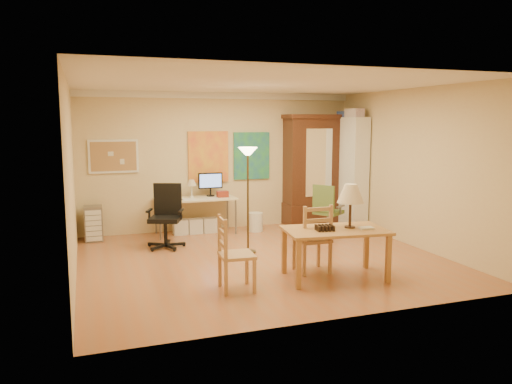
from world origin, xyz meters
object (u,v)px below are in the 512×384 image
object	(u,v)px
dining_table	(341,219)
computer_desk	(197,212)
bookshelf	(350,173)
office_chair_green	(327,222)
armoire	(313,177)
office_chair_black	(166,231)

from	to	relation	value
dining_table	computer_desk	bearing A→B (deg)	110.92
computer_desk	bookshelf	distance (m)	3.21
office_chair_green	armoire	size ratio (longest dim) A/B	0.43
office_chair_black	office_chair_green	world-z (taller)	office_chair_black
computer_desk	armoire	xyz separation A→B (m)	(2.49, 0.08, 0.57)
dining_table	office_chair_green	bearing A→B (deg)	66.70
dining_table	office_chair_black	distance (m)	3.21
office_chair_black	armoire	size ratio (longest dim) A/B	0.48
dining_table	computer_desk	distance (m)	3.60
office_chair_black	dining_table	bearing A→B (deg)	-50.63
armoire	office_chair_black	bearing A→B (deg)	-163.12
dining_table	office_chair_green	xyz separation A→B (m)	(0.99, 2.31, -0.55)
computer_desk	office_chair_green	xyz separation A→B (m)	(2.27, -1.03, -0.16)
computer_desk	office_chair_black	size ratio (longest dim) A/B	1.41
office_chair_black	armoire	distance (m)	3.44
computer_desk	office_chair_green	world-z (taller)	computer_desk
bookshelf	armoire	bearing A→B (deg)	144.94
dining_table	armoire	xyz separation A→B (m)	(1.22, 3.42, 0.18)
computer_desk	office_chair_green	distance (m)	2.50
office_chair_green	armoire	xyz separation A→B (m)	(0.22, 1.11, 0.73)
armoire	bookshelf	bearing A→B (deg)	-35.06
computer_desk	bookshelf	world-z (taller)	bookshelf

